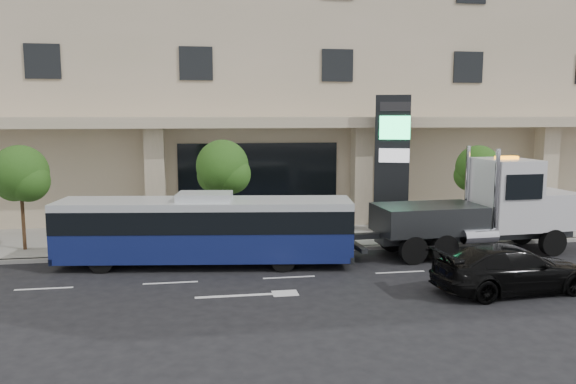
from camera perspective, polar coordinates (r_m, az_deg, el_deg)
name	(u,v)px	position (r m, az deg, el deg)	size (l,w,h in m)	color
ground	(282,266)	(20.95, -0.56, -7.52)	(120.00, 120.00, 0.00)	black
sidewalk	(266,235)	(25.74, -2.23, -4.43)	(120.00, 6.00, 0.15)	gray
curb	(275,251)	(22.84, -1.32, -6.02)	(120.00, 0.30, 0.15)	gray
convention_center	(245,42)	(35.79, -4.41, 14.93)	(60.00, 17.60, 20.00)	tan
tree_left	(21,177)	(24.69, -25.49, 1.41)	(2.27, 2.20, 4.22)	#422B19
tree_mid	(223,170)	(23.70, -6.61, 2.25)	(2.28, 2.20, 4.38)	#422B19
tree_right	(478,171)	(26.81, 18.79, 2.05)	(2.10, 2.00, 4.04)	#422B19
city_bus	(205,229)	(20.96, -8.41, -3.70)	(10.96, 3.68, 2.72)	black
tow_truck	(485,210)	(23.90, 19.42, -1.72)	(9.43, 2.75, 4.28)	#2D3033
black_sedan	(511,269)	(19.19, 21.74, -7.24)	(2.07, 5.10, 1.48)	black
signage_pylon	(392,163)	(26.26, 10.50, 2.90)	(1.66, 1.04, 6.29)	black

